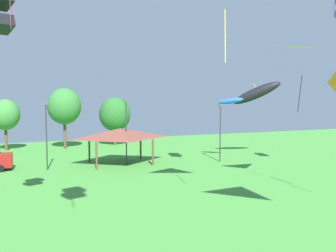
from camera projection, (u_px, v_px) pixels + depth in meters
name	position (u px, v px, depth m)	size (l,w,h in m)	color
kite_flying_0	(231.00, 101.00, 37.38)	(2.44, 2.28, 1.73)	blue
kite_flying_1	(309.00, 62.00, 23.85)	(2.74, 2.12, 3.66)	yellow
kite_flying_7	(257.00, 93.00, 40.05)	(5.20, 4.43, 3.41)	black
park_pavilion	(120.00, 133.00, 35.68)	(7.18, 5.15, 3.60)	brown
light_post_0	(220.00, 129.00, 36.91)	(0.36, 0.20, 5.98)	#2D2D33
light_post_1	(126.00, 128.00, 35.17)	(0.36, 0.20, 6.51)	#2D2D33
light_post_2	(46.00, 132.00, 32.61)	(0.36, 0.20, 6.27)	#2D2D33
treeline_tree_2	(5.00, 115.00, 44.57)	(3.53, 3.53, 6.47)	brown
treeline_tree_3	(64.00, 106.00, 46.06)	(4.29, 4.29, 7.90)	brown
treeline_tree_4	(115.00, 114.00, 49.46)	(4.33, 4.33, 6.71)	brown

